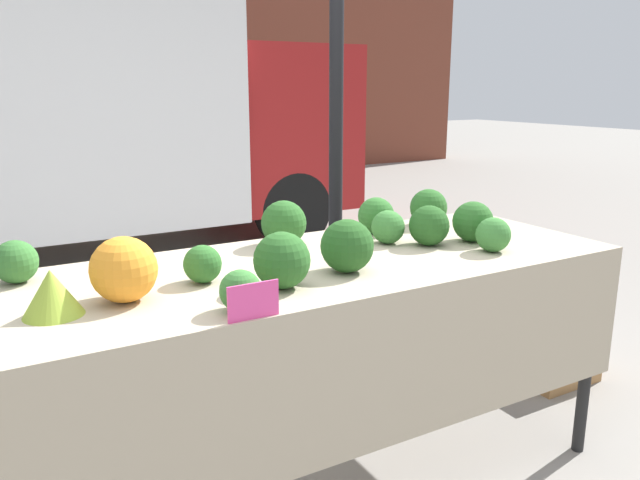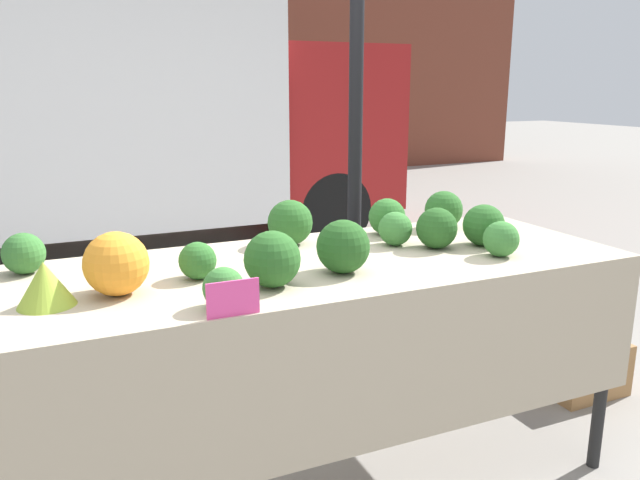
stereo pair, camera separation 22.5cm
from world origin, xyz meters
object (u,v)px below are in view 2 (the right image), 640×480
Objects in this scene: price_sign at (233,299)px; produce_crate at (580,366)px; parked_truck at (117,106)px; orange_cauliflower at (116,264)px.

produce_crate is at bearing 16.02° from price_sign.
parked_truck reaches higher than orange_cauliflower.
orange_cauliflower is 0.49× the size of produce_crate.
orange_cauliflower reaches higher than produce_crate.
price_sign reaches higher than produce_crate.
orange_cauliflower is 1.30× the size of price_sign.
parked_truck is 4.59m from price_sign.
parked_truck is 32.50× the size of price_sign.
parked_truck is 4.53m from produce_crate.
parked_truck is at bearing 83.21° from orange_cauliflower.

